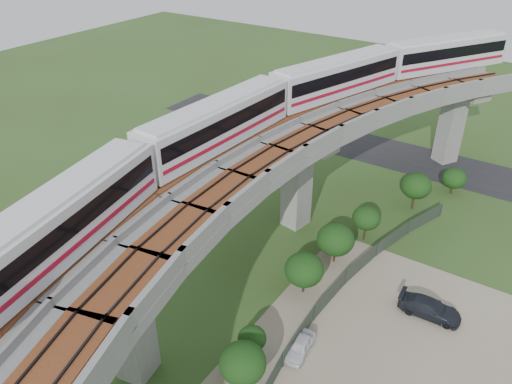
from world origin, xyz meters
TOP-DOWN VIEW (x-y plane):
  - ground at (0.00, 0.00)m, footprint 160.00×160.00m
  - dirt_lot at (14.00, -2.00)m, footprint 18.00×26.00m
  - asphalt_road at (0.00, 30.00)m, footprint 60.00×8.00m
  - viaduct at (3.84, 0.00)m, footprint 19.58×73.98m
  - metro_train at (1.10, 9.45)m, footprint 15.83×60.52m
  - fence at (9.75, 0.00)m, footprint 3.87×38.73m
  - tree_0 at (11.94, 24.37)m, footprint 2.48×2.48m
  - tree_1 at (9.48, 19.16)m, footprint 2.99×2.99m
  - tree_2 at (7.48, 11.57)m, footprint 2.52×2.52m
  - tree_3 at (6.61, 7.12)m, footprint 3.18×3.18m
  - tree_4 at (6.26, 2.27)m, footprint 3.08×3.08m
  - tree_5 at (6.52, -5.33)m, footprint 1.94×1.94m
  - tree_6 at (7.44, -7.73)m, footprint 2.98×2.98m
  - car_white at (9.08, -3.23)m, footprint 1.61×3.28m
  - car_dark at (15.37, 5.26)m, footprint 4.68×2.13m

SIDE VIEW (x-z plane):
  - ground at x=0.00m, z-range 0.00..0.00m
  - asphalt_road at x=0.00m, z-range 0.00..0.03m
  - dirt_lot at x=14.00m, z-range 0.00..0.04m
  - car_white at x=9.08m, z-range 0.04..1.12m
  - car_dark at x=15.37m, z-range 0.04..1.37m
  - fence at x=9.75m, z-range 0.00..1.50m
  - tree_5 at x=6.52m, z-range 0.46..3.04m
  - tree_0 at x=11.94m, z-range 0.39..3.29m
  - tree_4 at x=6.26m, z-range 0.48..4.06m
  - tree_6 at x=7.44m, z-range 0.52..4.10m
  - tree_3 at x=6.61m, z-range 0.49..4.18m
  - tree_2 at x=7.48m, z-range 0.63..4.05m
  - tree_1 at x=9.48m, z-range 0.69..4.61m
  - viaduct at x=3.84m, z-range 3.35..14.75m
  - metro_train at x=1.10m, z-range 10.49..14.13m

